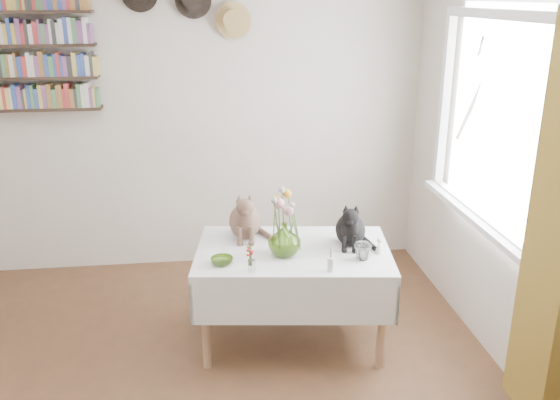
{
  "coord_description": "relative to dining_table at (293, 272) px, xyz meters",
  "views": [
    {
      "loc": [
        0.21,
        -2.61,
        2.24
      ],
      "look_at": [
        0.64,
        0.78,
        1.05
      ],
      "focal_mm": 38.0,
      "sensor_mm": 36.0,
      "label": 1
    }
  ],
  "objects": [
    {
      "name": "dining_table",
      "position": [
        0.0,
        0.0,
        0.0
      ],
      "size": [
        1.35,
        0.96,
        0.67
      ],
      "color": "white",
      "rests_on": "room"
    },
    {
      "name": "tabby_cat",
      "position": [
        -0.3,
        0.25,
        0.34
      ],
      "size": [
        0.25,
        0.31,
        0.35
      ],
      "primitive_type": null,
      "rotation": [
        0.0,
        0.0,
        -0.05
      ],
      "color": "brown",
      "rests_on": "dining_table"
    },
    {
      "name": "window",
      "position": [
        1.23,
        -0.08,
        0.89
      ],
      "size": [
        0.12,
        1.52,
        1.32
      ],
      "color": "white",
      "rests_on": "room"
    },
    {
      "name": "bookshelf_unit",
      "position": [
        -1.84,
        1.28,
        1.34
      ],
      "size": [
        1.0,
        0.16,
        0.91
      ],
      "color": "#312218",
      "rests_on": "room"
    },
    {
      "name": "black_cat",
      "position": [
        0.38,
        0.03,
        0.33
      ],
      "size": [
        0.28,
        0.32,
        0.32
      ],
      "primitive_type": null,
      "rotation": [
        0.0,
        0.0,
        -0.27
      ],
      "color": "black",
      "rests_on": "dining_table"
    },
    {
      "name": "wall_hats",
      "position": [
        -0.62,
        1.31,
        1.66
      ],
      "size": [
        0.98,
        0.09,
        0.48
      ],
      "color": "black",
      "rests_on": "room"
    },
    {
      "name": "room",
      "position": [
        -0.74,
        -0.88,
        0.74
      ],
      "size": [
        4.08,
        4.58,
        2.58
      ],
      "color": "brown",
      "rests_on": "ground"
    },
    {
      "name": "flower_vase",
      "position": [
        -0.07,
        -0.08,
        0.27
      ],
      "size": [
        0.25,
        0.25,
        0.22
      ],
      "primitive_type": "imported",
      "rotation": [
        0.0,
        0.0,
        0.26
      ],
      "color": "#89B541",
      "rests_on": "dining_table"
    },
    {
      "name": "green_bowl",
      "position": [
        -0.47,
        -0.17,
        0.19
      ],
      "size": [
        0.18,
        0.18,
        0.04
      ],
      "primitive_type": "imported",
      "rotation": [
        0.0,
        0.0,
        -0.45
      ],
      "color": "#89B541",
      "rests_on": "dining_table"
    },
    {
      "name": "porcelain_figurine",
      "position": [
        0.53,
        -0.13,
        0.21
      ],
      "size": [
        0.06,
        0.06,
        0.11
      ],
      "color": "white",
      "rests_on": "dining_table"
    },
    {
      "name": "curtain",
      "position": [
        1.16,
        -1.0,
        0.64
      ],
      "size": [
        0.12,
        0.38,
        2.1
      ],
      "primitive_type": "cube",
      "color": "brown",
      "rests_on": "room"
    },
    {
      "name": "flower_bouquet",
      "position": [
        -0.07,
        -0.07,
        0.51
      ],
      "size": [
        0.17,
        0.13,
        0.39
      ],
      "color": "#4C7233",
      "rests_on": "flower_vase"
    },
    {
      "name": "drinking_glass",
      "position": [
        0.41,
        -0.2,
        0.22
      ],
      "size": [
        0.12,
        0.12,
        0.11
      ],
      "primitive_type": "imported",
      "rotation": [
        0.0,
        0.0,
        -0.11
      ],
      "color": "white",
      "rests_on": "dining_table"
    },
    {
      "name": "berry_jar",
      "position": [
        -0.29,
        -0.29,
        0.24
      ],
      "size": [
        0.04,
        0.04,
        0.18
      ],
      "color": "white",
      "rests_on": "dining_table"
    },
    {
      "name": "candlestick",
      "position": [
        0.18,
        -0.35,
        0.22
      ],
      "size": [
        0.04,
        0.04,
        0.16
      ],
      "color": "white",
      "rests_on": "dining_table"
    }
  ]
}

